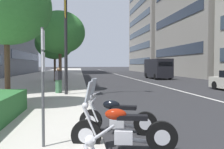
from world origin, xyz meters
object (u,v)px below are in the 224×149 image
Objects in this scene: delivery_van_ahead at (158,68)px; parking_sign_by_curb at (43,72)px; street_tree_near_plaza_corner at (6,7)px; pedestrian_on_plaza at (59,80)px; street_lamp_with_banners at (71,2)px; street_tree_far_plaza at (60,33)px; motorcycle_under_tarp at (116,117)px; street_tree_by_lamp_post at (55,43)px; motorcycle_nearest_camera at (122,130)px.

parking_sign_by_curb is at bearing 156.46° from delivery_van_ahead.
pedestrian_on_plaza is at bearing -20.75° from street_tree_near_plaza_corner.
street_tree_near_plaza_corner is at bearing 145.74° from street_lamp_with_banners.
parking_sign_by_curb is at bearing 178.15° from street_lamp_with_banners.
street_tree_far_plaza reaches higher than parking_sign_by_curb.
street_tree_by_lamp_post is (18.76, 3.45, 3.61)m from motorcycle_under_tarp.
street_tree_far_plaza is at bearing 2.88° from parking_sign_by_curb.
pedestrian_on_plaza is (-2.72, -0.11, -3.19)m from street_tree_far_plaza.
pedestrian_on_plaza is (-15.69, 11.38, -0.47)m from delivery_van_ahead.
motorcycle_under_tarp is (1.32, -0.08, -0.01)m from motorcycle_nearest_camera.
pedestrian_on_plaza is (0.77, 0.80, -4.47)m from street_lamp_with_banners.
street_lamp_with_banners is 5.81× the size of pedestrian_on_plaza.
street_tree_by_lamp_post is 10.90m from pedestrian_on_plaza.
delivery_van_ahead is 1.03× the size of street_tree_far_plaza.
motorcycle_nearest_camera is 0.91× the size of parking_sign_by_curb.
parking_sign_by_curb is 9.70m from pedestrian_on_plaza.
motorcycle_nearest_camera is at bearing -170.47° from street_tree_by_lamp_post.
street_tree_far_plaza reaches higher than motorcycle_under_tarp.
motorcycle_under_tarp is at bearing -169.58° from street_tree_by_lamp_post.
motorcycle_under_tarp is at bearing -80.79° from motorcycle_nearest_camera.
motorcycle_under_tarp is 9.20m from street_lamp_with_banners.
street_lamp_with_banners reaches higher than street_tree_by_lamp_post.
parking_sign_by_curb is at bearing -177.12° from street_tree_far_plaza.
street_lamp_with_banners reaches higher than street_tree_near_plaza_corner.
pedestrian_on_plaza reaches higher than motorcycle_under_tarp.
street_tree_near_plaza_corner is (5.26, 2.18, 2.49)m from parking_sign_by_curb.
pedestrian_on_plaza is at bearing -55.80° from motorcycle_under_tarp.
street_tree_far_plaza is at bearing -171.57° from street_tree_by_lamp_post.
street_lamp_with_banners is 4.55m from street_tree_near_plaza_corner.
delivery_van_ahead is 19.97m from street_lamp_with_banners.
street_tree_near_plaza_corner reaches higher than motorcycle_under_tarp.
delivery_van_ahead is at bearing -97.41° from motorcycle_nearest_camera.
street_tree_near_plaza_corner is (-3.63, 2.47, -1.21)m from street_lamp_with_banners.
street_tree_near_plaza_corner is (4.00, 3.88, 3.74)m from motorcycle_under_tarp.
pedestrian_on_plaza reaches higher than motorcycle_nearest_camera.
parking_sign_by_curb is (-1.26, 1.70, 1.25)m from motorcycle_under_tarp.
motorcycle_nearest_camera is at bearing -144.46° from street_tree_near_plaza_corner.
delivery_van_ahead is 24.12m from street_tree_near_plaza_corner.
parking_sign_by_curb is (0.06, 1.62, 1.23)m from motorcycle_nearest_camera.
street_tree_near_plaza_corner reaches higher than delivery_van_ahead.
street_tree_far_plaza is (3.49, 0.91, -1.28)m from street_lamp_with_banners.
street_tree_near_plaza_corner reaches higher than pedestrian_on_plaza.
motorcycle_nearest_camera is 13.16m from street_tree_far_plaza.
delivery_van_ahead is at bearing -94.46° from pedestrian_on_plaza.
motorcycle_nearest_camera is 1.10× the size of motorcycle_under_tarp.
delivery_van_ahead reaches higher than motorcycle_nearest_camera.
street_tree_by_lamp_post is (11.13, 2.04, -1.33)m from street_lamp_with_banners.
street_tree_by_lamp_post is at bearing -1.66° from street_tree_near_plaza_corner.
street_tree_far_plaza is 4.19m from pedestrian_on_plaza.
street_tree_far_plaza is (-12.97, 11.48, 2.72)m from delivery_van_ahead.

